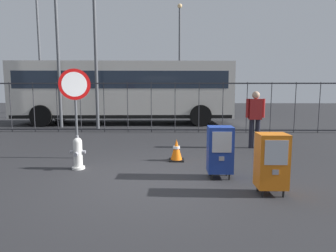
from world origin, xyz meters
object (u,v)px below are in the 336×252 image
at_px(bus_near, 124,89).
at_px(street_light_near_left, 57,19).
at_px(stop_sign, 75,95).
at_px(street_light_far_right, 180,51).
at_px(traffic_cone, 176,150).
at_px(fire_hydrant, 78,153).
at_px(street_light_near_right, 95,34).
at_px(newspaper_box_secondary, 272,161).
at_px(newspaper_box_primary, 220,149).
at_px(street_light_far_left, 39,47).
at_px(pedestrian, 255,116).

xyz_separation_m(bus_near, street_light_near_left, (-2.64, -1.54, 3.03)).
relative_size(stop_sign, street_light_far_right, 0.30).
bearing_deg(traffic_cone, fire_hydrant, -159.94).
xyz_separation_m(street_light_near_left, street_light_near_right, (1.78, -0.41, -0.71)).
bearing_deg(stop_sign, traffic_cone, -4.37).
bearing_deg(street_light_near_left, fire_hydrant, -66.20).
xyz_separation_m(newspaper_box_secondary, street_light_far_right, (-1.25, 15.86, 3.72)).
relative_size(fire_hydrant, street_light_far_right, 0.10).
relative_size(newspaper_box_primary, traffic_cone, 1.92).
relative_size(fire_hydrant, street_light_near_left, 0.09).
relative_size(newspaper_box_secondary, stop_sign, 0.46).
bearing_deg(stop_sign, street_light_far_left, 118.21).
xyz_separation_m(pedestrian, street_light_far_right, (-2.01, 12.03, 3.34)).
distance_m(newspaper_box_primary, street_light_far_right, 15.44).
distance_m(newspaper_box_secondary, bus_near, 10.77).
bearing_deg(bus_near, fire_hydrant, -89.59).
bearing_deg(bus_near, street_light_far_right, 62.11).
distance_m(traffic_cone, bus_near, 8.19).
bearing_deg(street_light_far_right, newspaper_box_secondary, -85.51).
xyz_separation_m(bus_near, street_light_far_left, (-5.48, 2.86, 2.49)).
bearing_deg(street_light_far_right, stop_sign, -101.77).
distance_m(traffic_cone, street_light_far_right, 14.20).
bearing_deg(street_light_near_left, traffic_cone, -49.62).
relative_size(stop_sign, street_light_near_right, 0.32).
bearing_deg(fire_hydrant, street_light_far_right, 80.33).
relative_size(fire_hydrant, traffic_cone, 1.41).
height_order(stop_sign, pedestrian, stop_sign).
distance_m(pedestrian, street_light_near_right, 7.69).
relative_size(newspaper_box_secondary, bus_near, 0.10).
distance_m(fire_hydrant, street_light_near_right, 7.56).
bearing_deg(street_light_far_right, street_light_near_left, -126.18).
relative_size(pedestrian, street_light_near_right, 0.24).
distance_m(fire_hydrant, street_light_far_left, 13.30).
distance_m(newspaper_box_primary, traffic_cone, 1.63).
xyz_separation_m(traffic_cone, street_light_far_left, (-8.03, 10.51, 3.94)).
distance_m(newspaper_box_secondary, street_light_near_right, 9.98).
height_order(stop_sign, street_light_far_right, street_light_far_right).
height_order(traffic_cone, bus_near, bus_near).
bearing_deg(street_light_near_left, newspaper_box_secondary, -51.09).
bearing_deg(street_light_far_left, stop_sign, -61.79).
xyz_separation_m(fire_hydrant, street_light_near_left, (-3.04, 6.89, 4.39)).
bearing_deg(street_light_near_right, street_light_near_left, 166.97).
height_order(bus_near, street_light_far_left, street_light_far_left).
relative_size(newspaper_box_secondary, street_light_near_right, 0.15).
height_order(newspaper_box_secondary, street_light_near_right, street_light_near_right).
bearing_deg(fire_hydrant, street_light_near_left, 113.80).
height_order(traffic_cone, street_light_near_left, street_light_near_left).
distance_m(fire_hydrant, newspaper_box_secondary, 3.98).
bearing_deg(newspaper_box_secondary, pedestrian, 78.72).
xyz_separation_m(pedestrian, street_light_far_left, (-10.34, 8.92, 3.25)).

